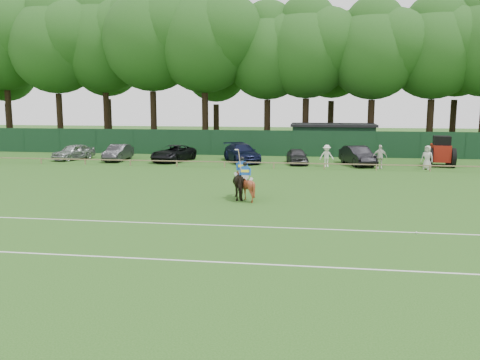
% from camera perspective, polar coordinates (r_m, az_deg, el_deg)
% --- Properties ---
extents(ground, '(160.00, 160.00, 0.00)m').
position_cam_1_polar(ground, '(23.30, -2.31, -4.52)').
color(ground, '#1E4C14').
rests_on(ground, ground).
extents(horse_dark, '(1.54, 2.36, 1.83)m').
position_cam_1_polar(horse_dark, '(28.05, 0.22, -0.29)').
color(horse_dark, black).
rests_on(horse_dark, ground).
extents(horse_chestnut, '(1.26, 1.42, 1.56)m').
position_cam_1_polar(horse_chestnut, '(27.63, 0.57, -0.72)').
color(horse_chestnut, brown).
rests_on(horse_chestnut, ground).
extents(sedan_silver, '(3.12, 4.53, 1.43)m').
position_cam_1_polar(sedan_silver, '(49.01, -18.19, 3.03)').
color(sedan_silver, '#A5A8AA').
rests_on(sedan_silver, ground).
extents(sedan_grey, '(1.66, 4.41, 1.44)m').
position_cam_1_polar(sedan_grey, '(47.16, -13.53, 3.01)').
color(sedan_grey, '#29292B').
rests_on(sedan_grey, ground).
extents(suv_black, '(3.50, 5.53, 1.42)m').
position_cam_1_polar(suv_black, '(45.71, -7.49, 2.99)').
color(suv_black, black).
rests_on(suv_black, ground).
extents(sedan_navy, '(4.35, 5.94, 1.60)m').
position_cam_1_polar(sedan_navy, '(44.78, 0.19, 3.06)').
color(sedan_navy, black).
rests_on(sedan_navy, ground).
extents(hatch_grey, '(2.21, 4.10, 1.33)m').
position_cam_1_polar(hatch_grey, '(43.69, 6.43, 2.67)').
color(hatch_grey, '#2F2F32').
rests_on(hatch_grey, ground).
extents(estate_black, '(3.04, 5.11, 1.59)m').
position_cam_1_polar(estate_black, '(43.78, 13.08, 2.68)').
color(estate_black, black).
rests_on(estate_black, ground).
extents(spectator_left, '(1.28, 0.90, 1.80)m').
position_cam_1_polar(spectator_left, '(42.18, 9.70, 2.69)').
color(spectator_left, white).
rests_on(spectator_left, ground).
extents(spectator_mid, '(1.12, 0.50, 1.89)m').
position_cam_1_polar(spectator_mid, '(41.96, 15.42, 2.53)').
color(spectator_mid, silver).
rests_on(spectator_mid, ground).
extents(spectator_right, '(1.10, 0.98, 1.89)m').
position_cam_1_polar(spectator_right, '(42.63, 20.29, 2.39)').
color(spectator_right, beige).
rests_on(spectator_right, ground).
extents(rider_dark, '(0.93, 0.50, 1.41)m').
position_cam_1_polar(rider_dark, '(27.92, 0.22, 1.32)').
color(rider_dark, silver).
rests_on(rider_dark, ground).
extents(rider_chestnut, '(0.94, 0.58, 2.05)m').
position_cam_1_polar(rider_chestnut, '(27.50, 0.56, 0.75)').
color(rider_chestnut, silver).
rests_on(rider_chestnut, ground).
extents(polo_ball, '(0.09, 0.09, 0.09)m').
position_cam_1_polar(polo_ball, '(22.19, 19.20, -5.60)').
color(polo_ball, silver).
rests_on(polo_ball, ground).
extents(pitch_lines, '(60.00, 5.10, 0.01)m').
position_cam_1_polar(pitch_lines, '(19.99, -4.20, -6.82)').
color(pitch_lines, silver).
rests_on(pitch_lines, ground).
extents(pitch_rail, '(62.10, 0.10, 0.50)m').
position_cam_1_polar(pitch_rail, '(40.79, 2.41, 1.96)').
color(pitch_rail, '#997F5B').
rests_on(pitch_rail, ground).
extents(perimeter_fence, '(92.08, 0.08, 2.50)m').
position_cam_1_polar(perimeter_fence, '(49.61, 3.53, 4.15)').
color(perimeter_fence, '#14351E').
rests_on(perimeter_fence, ground).
extents(utility_shed, '(8.40, 4.40, 3.04)m').
position_cam_1_polar(utility_shed, '(52.43, 10.39, 4.59)').
color(utility_shed, '#14331E').
rests_on(utility_shed, ground).
extents(tree_row, '(96.00, 12.00, 21.00)m').
position_cam_1_polar(tree_row, '(57.55, 6.20, 3.53)').
color(tree_row, '#26561C').
rests_on(tree_row, ground).
extents(tractor, '(2.27, 3.17, 2.52)m').
position_cam_1_polar(tractor, '(44.98, 21.62, 2.95)').
color(tractor, maroon).
rests_on(tractor, ground).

